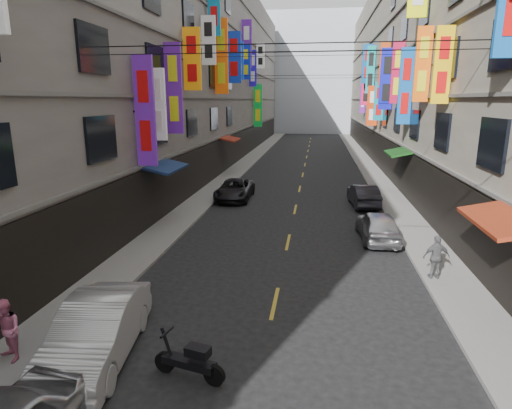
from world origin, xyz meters
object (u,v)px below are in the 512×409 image
(pedestrian_lfar, at_px, (6,331))
(pedestrian_rfar, at_px, (436,257))
(car_right_far, at_px, (363,195))
(car_left_far, at_px, (235,190))
(scooter_far_right, at_px, (368,228))
(scooter_crossing, at_px, (190,361))
(car_left_mid, at_px, (96,332))
(car_right_mid, at_px, (378,226))

(pedestrian_lfar, xyz_separation_m, pedestrian_rfar, (11.40, 6.58, 0.01))
(car_right_far, bearing_deg, car_left_far, -9.99)
(car_right_far, xyz_separation_m, pedestrian_rfar, (1.40, -10.99, 0.25))
(scooter_far_right, bearing_deg, car_left_far, -41.27)
(scooter_crossing, xyz_separation_m, car_right_far, (5.54, 17.47, 0.21))
(scooter_far_right, relative_size, car_left_mid, 0.40)
(pedestrian_lfar, height_order, pedestrian_rfar, pedestrian_rfar)
(car_right_mid, height_order, pedestrian_rfar, pedestrian_rfar)
(pedestrian_lfar, bearing_deg, car_left_mid, 44.82)
(car_left_far, height_order, pedestrian_rfar, pedestrian_rfar)
(scooter_crossing, distance_m, car_left_mid, 2.51)
(car_right_mid, relative_size, car_right_far, 1.01)
(car_left_mid, xyz_separation_m, car_right_mid, (8.00, 10.48, -0.07))
(car_left_far, height_order, car_right_mid, car_right_mid)
(car_left_mid, bearing_deg, scooter_far_right, 46.85)
(pedestrian_lfar, relative_size, pedestrian_rfar, 0.99)
(scooter_crossing, bearing_deg, car_left_far, 21.85)
(car_right_far, height_order, pedestrian_rfar, pedestrian_rfar)
(car_right_mid, distance_m, pedestrian_rfar, 4.63)
(car_left_far, bearing_deg, pedestrian_rfar, -51.43)
(car_right_far, bearing_deg, pedestrian_lfar, 54.99)
(scooter_crossing, distance_m, car_right_far, 18.33)
(scooter_crossing, xyz_separation_m, car_left_far, (-2.46, 18.11, 0.19))
(scooter_far_right, bearing_deg, scooter_crossing, 65.84)
(car_left_mid, bearing_deg, car_right_far, 56.83)
(car_left_mid, relative_size, car_right_far, 1.14)
(scooter_far_right, relative_size, car_right_far, 0.45)
(car_left_far, xyz_separation_m, car_right_far, (8.00, -0.65, 0.03))
(pedestrian_lfar, bearing_deg, car_left_far, 114.25)
(car_right_mid, bearing_deg, scooter_crossing, 60.50)
(car_left_far, distance_m, car_right_far, 8.03)
(car_left_mid, distance_m, car_right_far, 18.84)
(scooter_crossing, xyz_separation_m, car_left_mid, (-2.46, 0.41, 0.31))
(scooter_far_right, relative_size, car_left_far, 0.40)
(car_right_mid, xyz_separation_m, pedestrian_rfar, (1.40, -4.41, 0.22))
(scooter_far_right, relative_size, pedestrian_rfar, 1.15)
(scooter_crossing, relative_size, car_left_mid, 0.39)
(scooter_crossing, bearing_deg, car_right_far, -3.48)
(scooter_crossing, relative_size, pedestrian_rfar, 1.13)
(pedestrian_lfar, bearing_deg, scooter_far_right, 80.25)
(car_left_mid, xyz_separation_m, pedestrian_lfar, (-2.00, -0.51, 0.15))
(scooter_crossing, bearing_deg, pedestrian_rfar, -32.87)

